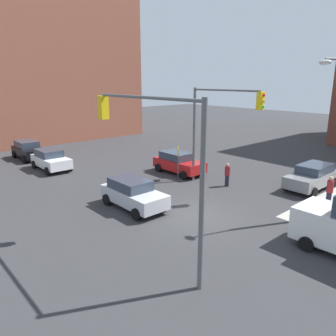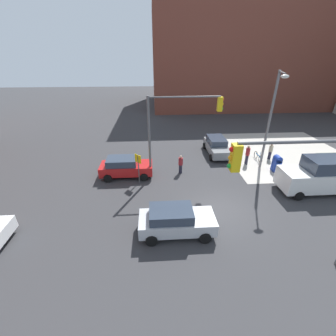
% 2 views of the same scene
% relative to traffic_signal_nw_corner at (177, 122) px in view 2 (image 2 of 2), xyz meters
% --- Properties ---
extents(ground_plane, '(120.00, 120.00, 0.00)m').
position_rel_traffic_signal_nw_corner_xyz_m(ground_plane, '(2.42, -4.50, -4.63)').
color(ground_plane, '#333335').
extents(sidewalk_corner, '(12.00, 12.00, 0.01)m').
position_rel_traffic_signal_nw_corner_xyz_m(sidewalk_corner, '(11.42, 4.50, -4.62)').
color(sidewalk_corner, '#ADA89E').
rests_on(sidewalk_corner, ground).
extents(building_warehouse_north, '(32.00, 18.00, 16.41)m').
position_rel_traffic_signal_nw_corner_xyz_m(building_warehouse_north, '(14.52, 29.50, 3.58)').
color(building_warehouse_north, brown).
rests_on(building_warehouse_north, ground).
extents(traffic_signal_nw_corner, '(5.46, 0.36, 6.50)m').
position_rel_traffic_signal_nw_corner_xyz_m(traffic_signal_nw_corner, '(0.00, 0.00, 0.00)').
color(traffic_signal_nw_corner, '#59595B').
rests_on(traffic_signal_nw_corner, ground).
extents(traffic_signal_se_corner, '(6.17, 0.36, 6.50)m').
position_rel_traffic_signal_nw_corner_xyz_m(traffic_signal_se_corner, '(4.54, -9.00, 0.04)').
color(traffic_signal_se_corner, '#59595B').
rests_on(traffic_signal_se_corner, ground).
extents(street_lamp_corner, '(1.19, 2.54, 8.00)m').
position_rel_traffic_signal_nw_corner_xyz_m(street_lamp_corner, '(7.49, 0.95, 0.07)').
color(street_lamp_corner, slate).
rests_on(street_lamp_corner, ground).
extents(warning_sign_two_way, '(0.48, 0.48, 2.40)m').
position_rel_traffic_signal_nw_corner_xyz_m(warning_sign_two_way, '(-2.98, -0.65, -2.99)').
color(warning_sign_two_way, '#4C4C4C').
rests_on(warning_sign_two_way, ground).
extents(mailbox_blue, '(0.56, 0.64, 1.43)m').
position_rel_traffic_signal_nw_corner_xyz_m(mailbox_blue, '(8.62, 0.50, -3.87)').
color(mailbox_blue, navy).
rests_on(mailbox_blue, ground).
extents(coupe_gray, '(2.02, 4.44, 1.62)m').
position_rel_traffic_signal_nw_corner_xyz_m(coupe_gray, '(4.47, 4.49, -3.79)').
color(coupe_gray, slate).
rests_on(coupe_gray, ground).
extents(coupe_red, '(4.19, 2.02, 1.62)m').
position_rel_traffic_signal_nw_corner_xyz_m(coupe_red, '(-4.13, 0.47, -3.79)').
color(coupe_red, '#B21919').
rests_on(coupe_red, ground).
extents(coupe_silver, '(4.20, 2.02, 1.62)m').
position_rel_traffic_signal_nw_corner_xyz_m(coupe_silver, '(-0.67, -6.32, -3.79)').
color(coupe_silver, '#B7BABF').
rests_on(coupe_silver, ground).
extents(van_white_delivery, '(5.40, 2.32, 2.62)m').
position_rel_traffic_signal_nw_corner_xyz_m(van_white_delivery, '(10.09, -2.70, -3.35)').
color(van_white_delivery, white).
rests_on(van_white_delivery, ground).
extents(pedestrian_crossing, '(0.36, 0.36, 1.60)m').
position_rel_traffic_signal_nw_corner_xyz_m(pedestrian_crossing, '(0.42, 0.70, -3.80)').
color(pedestrian_crossing, maroon).
rests_on(pedestrian_crossing, ground).
extents(pedestrian_waiting, '(0.36, 0.36, 1.61)m').
position_rel_traffic_signal_nw_corner_xyz_m(pedestrian_waiting, '(9.22, 2.90, -3.80)').
color(pedestrian_waiting, '#9E937A').
rests_on(pedestrian_waiting, ground).
extents(pedestrian_walking_north, '(0.36, 0.36, 1.81)m').
position_rel_traffic_signal_nw_corner_xyz_m(pedestrian_walking_north, '(6.62, 2.00, -3.69)').
color(pedestrian_walking_north, maroon).
rests_on(pedestrian_walking_north, ground).
extents(bicycle_leaning_on_fence, '(0.05, 1.75, 0.97)m').
position_rel_traffic_signal_nw_corner_xyz_m(bicycle_leaning_on_fence, '(8.02, 2.70, -4.28)').
color(bicycle_leaning_on_fence, black).
rests_on(bicycle_leaning_on_fence, ground).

